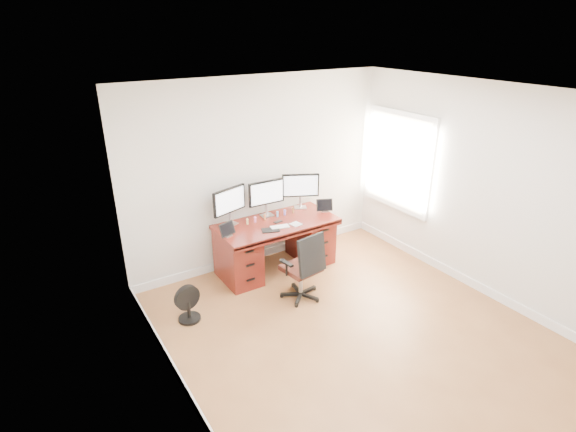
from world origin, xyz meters
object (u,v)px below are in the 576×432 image
desk (276,243)px  office_chair (303,277)px  monitor_center (267,194)px  keyboard (280,227)px  floor_fan (188,304)px

desk → office_chair: size_ratio=1.81×
desk → office_chair: bearing=-97.0°
office_chair → desk: bearing=75.0°
monitor_center → office_chair: bearing=-94.1°
office_chair → keyboard: office_chair is taller
floor_fan → keyboard: 1.60m
keyboard → office_chair: bearing=-82.1°
monitor_center → floor_fan: bearing=-152.2°
desk → floor_fan: bearing=-161.2°
floor_fan → keyboard: size_ratio=1.81×
office_chair → keyboard: 0.79m
floor_fan → desk: bearing=9.1°
floor_fan → keyboard: keyboard is taller
desk → keyboard: (-0.05, -0.21, 0.36)m
office_chair → monitor_center: (0.11, 1.10, 0.78)m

